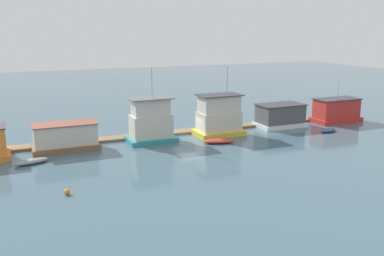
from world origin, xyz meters
TOP-DOWN VIEW (x-y plane):
  - ground_plane at (0.00, 0.00)m, footprint 200.00×200.00m
  - dock_walkway at (0.00, 2.52)m, footprint 59.60×2.16m
  - houseboat_brown at (-15.11, 0.38)m, footprint 7.36×3.73m
  - houseboat_teal at (-4.99, 0.07)m, footprint 5.90×3.87m
  - houseboat_yellow at (4.01, -0.47)m, footprint 6.15×3.94m
  - houseboat_white at (14.14, 0.43)m, footprint 6.74×4.02m
  - houseboat_red at (23.60, -0.20)m, footprint 7.16×3.73m
  - dinghy_grey at (-19.06, -3.75)m, footprint 3.74×2.11m
  - dinghy_red at (2.17, -4.18)m, footprint 4.06×2.38m
  - dinghy_navy at (18.16, -4.93)m, footprint 2.85×1.68m
  - buoy_orange at (-16.90, -13.78)m, footprint 0.49×0.49m

SIDE VIEW (x-z plane):
  - ground_plane at x=0.00m, z-range 0.00..0.00m
  - dock_walkway at x=0.00m, z-range 0.00..0.30m
  - dinghy_navy at x=18.16m, z-range 0.00..0.40m
  - buoy_orange at x=-16.90m, z-range 0.00..0.49m
  - dinghy_grey at x=-19.06m, z-range 0.00..0.50m
  - dinghy_red at x=2.17m, z-range 0.00..0.53m
  - houseboat_brown at x=-15.11m, z-range -0.05..3.02m
  - houseboat_white at x=14.14m, z-range -0.05..3.16m
  - houseboat_red at x=23.60m, z-range -1.40..4.74m
  - houseboat_teal at x=-4.99m, z-range -2.12..6.89m
  - houseboat_yellow at x=4.01m, z-range -2.01..6.87m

